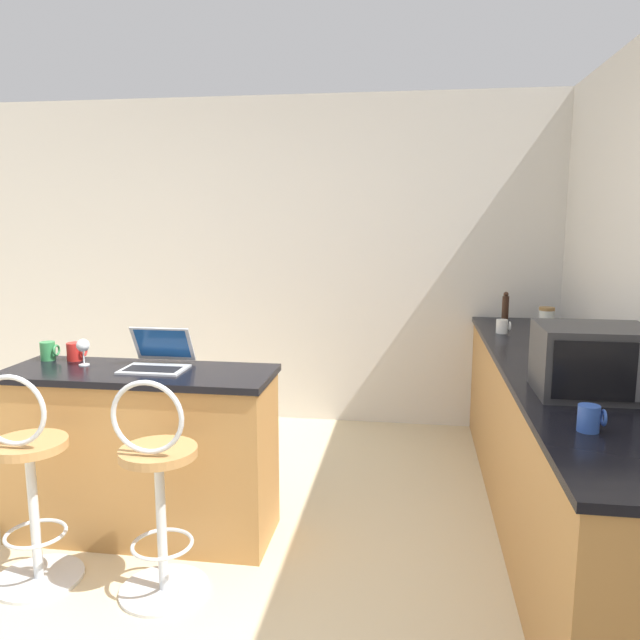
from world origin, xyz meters
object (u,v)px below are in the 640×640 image
(mug_red, at_px, (75,352))
(wine_glass_tall, at_px, (83,346))
(bar_stool_far, at_px, (158,494))
(microwave, at_px, (592,361))
(pepper_mill, at_px, (505,309))
(toaster, at_px, (564,350))
(bar_stool_near, at_px, (29,485))
(laptop, at_px, (158,358))
(mug_white, at_px, (502,326))
(storage_jar, at_px, (546,321))
(mug_green, at_px, (48,351))
(mug_blue, at_px, (590,418))

(mug_red, distance_m, wine_glass_tall, 0.15)
(bar_stool_far, distance_m, mug_red, 1.10)
(microwave, height_order, pepper_mill, microwave)
(bar_stool_far, height_order, toaster, toaster)
(bar_stool_near, xyz_separation_m, laptop, (0.39, 0.58, 0.47))
(mug_white, bearing_deg, storage_jar, -9.05)
(toaster, distance_m, mug_red, 2.63)
(toaster, bearing_deg, bar_stool_far, -153.62)
(storage_jar, distance_m, mug_green, 3.06)
(microwave, distance_m, wine_glass_tall, 2.51)
(bar_stool_far, bearing_deg, laptop, 111.26)
(storage_jar, relative_size, mug_green, 1.87)
(bar_stool_far, xyz_separation_m, microwave, (1.87, 0.39, 0.57))
(bar_stool_far, relative_size, mug_green, 10.05)
(storage_jar, relative_size, wine_glass_tall, 1.33)
(toaster, distance_m, wine_glass_tall, 2.54)
(mug_green, relative_size, pepper_mill, 0.41)
(microwave, bearing_deg, laptop, 174.87)
(microwave, height_order, toaster, microwave)
(bar_stool_far, bearing_deg, mug_green, 143.61)
(storage_jar, distance_m, wine_glass_tall, 2.86)
(toaster, xyz_separation_m, mug_blue, (-0.14, -1.04, -0.03))
(laptop, distance_m, mug_green, 0.67)
(bar_stool_far, distance_m, wine_glass_tall, 1.00)
(laptop, distance_m, mug_blue, 2.08)
(microwave, height_order, wine_glass_tall, microwave)
(mug_white, relative_size, mug_green, 0.94)
(toaster, xyz_separation_m, pepper_mill, (-0.13, 1.22, 0.03))
(microwave, relative_size, mug_green, 4.66)
(wine_glass_tall, distance_m, mug_green, 0.27)
(pepper_mill, bearing_deg, bar_stool_far, -129.03)
(bar_stool_near, height_order, toaster, toaster)
(mug_red, distance_m, mug_green, 0.15)
(mug_white, bearing_deg, pepper_mill, 79.55)
(mug_blue, bearing_deg, mug_green, 163.78)
(mug_red, height_order, pepper_mill, pepper_mill)
(mug_red, height_order, wine_glass_tall, wine_glass_tall)
(mug_blue, distance_m, pepper_mill, 2.26)
(laptop, xyz_separation_m, mug_blue, (1.96, -0.69, -0.00))
(mug_white, bearing_deg, mug_green, -155.50)
(mug_red, bearing_deg, pepper_mill, 30.85)
(mug_white, height_order, mug_red, mug_red)
(wine_glass_tall, height_order, pepper_mill, pepper_mill)
(laptop, height_order, mug_white, laptop)
(microwave, distance_m, storage_jar, 1.40)
(mug_green, bearing_deg, mug_white, 24.50)
(microwave, distance_m, toaster, 0.55)
(laptop, xyz_separation_m, microwave, (2.09, -0.19, 0.10))
(bar_stool_near, height_order, mug_white, bar_stool_near)
(bar_stool_far, xyz_separation_m, pepper_mill, (1.74, 2.15, 0.54))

